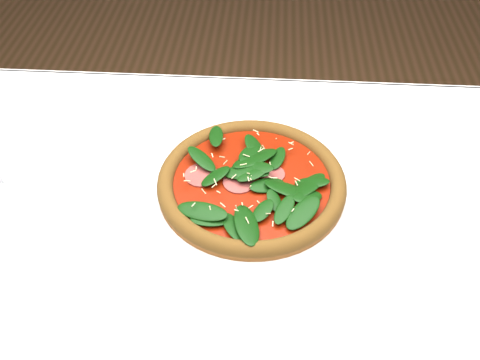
{
  "coord_description": "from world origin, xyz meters",
  "views": [
    {
      "loc": [
        0.08,
        -0.59,
        1.41
      ],
      "look_at": [
        0.04,
        0.06,
        0.77
      ],
      "focal_mm": 40.0,
      "sensor_mm": 36.0,
      "label": 1
    }
  ],
  "objects": [
    {
      "name": "saucer_far",
      "position": [
        0.27,
        0.28,
        0.76
      ],
      "size": [
        0.14,
        0.14,
        0.01
      ],
      "color": "white",
      "rests_on": "dining_table"
    },
    {
      "name": "pizza",
      "position": [
        0.06,
        0.05,
        0.78
      ],
      "size": [
        0.42,
        0.42,
        0.04
      ],
      "rotation": [
        0.0,
        0.0,
        -0.38
      ],
      "color": "#9B5F25",
      "rests_on": "plate"
    },
    {
      "name": "dining_table",
      "position": [
        0.0,
        0.0,
        0.65
      ],
      "size": [
        1.21,
        0.81,
        0.75
      ],
      "color": "white",
      "rests_on": "ground"
    },
    {
      "name": "plate",
      "position": [
        0.06,
        0.05,
        0.76
      ],
      "size": [
        0.37,
        0.37,
        0.02
      ],
      "color": "white",
      "rests_on": "dining_table"
    }
  ]
}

